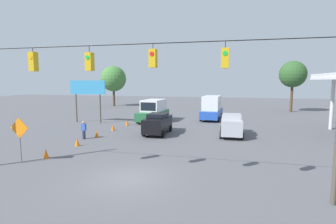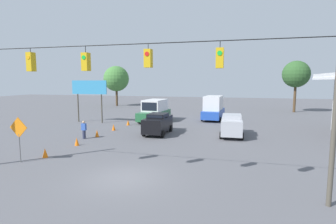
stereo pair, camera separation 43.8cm
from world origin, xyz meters
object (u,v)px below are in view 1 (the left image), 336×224
Objects in this scene: traffic_cone_second at (77,142)px; traffic_cone_farthest at (136,119)px; sedan_silver_oncoming_far at (231,125)px; box_truck_blue_oncoming_deep at (212,108)px; traffic_cone_nearest at (46,153)px; traffic_cone_fourth at (113,127)px; box_truck_green_withflow_far at (153,111)px; work_zone_sign at (20,132)px; pedestrian at (84,130)px; sedan_black_withflow_mid at (158,123)px; tree_horizon_left at (113,79)px; traffic_cone_fifth at (127,123)px; tree_horizon_right at (293,74)px; overhead_signal_span at (119,87)px; traffic_cone_third at (97,134)px; roadside_billboard at (88,91)px.

traffic_cone_second and traffic_cone_farthest have the same top height.
box_truck_blue_oncoming_deep is at bearing -75.58° from sedan_silver_oncoming_far.
traffic_cone_nearest and traffic_cone_fourth have the same top height.
box_truck_green_withflow_far reaches higher than traffic_cone_farthest.
work_zone_sign is 7.10m from pedestrian.
traffic_cone_farthest is at bearing -92.74° from work_zone_sign.
traffic_cone_nearest is 1.00× the size of traffic_cone_second.
sedan_black_withflow_mid is at bearing -118.03° from work_zone_sign.
box_truck_green_withflow_far is at bearing -97.57° from traffic_cone_nearest.
work_zone_sign is at bearing 42.54° from sedan_silver_oncoming_far.
tree_horizon_left reaches higher than sedan_silver_oncoming_far.
traffic_cone_fourth is at bearing 86.70° from traffic_cone_fifth.
overhead_signal_span is at bearing 67.16° from tree_horizon_right.
tree_horizon_left reaches higher than work_zone_sign.
sedan_silver_oncoming_far is 13.27m from traffic_cone_farthest.
box_truck_green_withflow_far is 22.73m from tree_horizon_left.
traffic_cone_fifth is (-0.08, -9.83, 0.00)m from traffic_cone_second.
traffic_cone_farthest is 10.79m from pedestrian.
pedestrian is at bearing 55.35° from box_truck_blue_oncoming_deep.
traffic_cone_fourth is 0.40× the size of pedestrian.
overhead_signal_span is at bearing 130.60° from pedestrian.
work_zone_sign is at bearing 87.26° from traffic_cone_farthest.
pedestrian is (0.72, 0.96, 0.47)m from traffic_cone_third.
traffic_cone_fifth is 0.23× the size of work_zone_sign.
pedestrian is (7.30, -8.51, -3.99)m from overhead_signal_span.
box_truck_green_withflow_far is at bearing 127.91° from tree_horizon_left.
work_zone_sign is (5.69, 10.68, 0.96)m from sedan_black_withflow_mid.
sedan_black_withflow_mid is 0.56× the size of tree_horizon_left.
traffic_cone_farthest is 0.23× the size of work_zone_sign.
tree_horizon_left reaches higher than traffic_cone_nearest.
overhead_signal_span is 12.36m from traffic_cone_third.
sedan_silver_oncoming_far is 33.89m from tree_horizon_left.
traffic_cone_fourth is at bearing -90.24° from traffic_cone_third.
tree_horizon_left is (11.61, -31.06, 5.16)m from traffic_cone_second.
tree_horizon_left is at bearing -72.83° from roadside_billboard.
box_truck_blue_oncoming_deep is 9.87× the size of traffic_cone_nearest.
box_truck_blue_oncoming_deep reaches higher than traffic_cone_second.
pedestrian is 0.19× the size of tree_horizon_right.
overhead_signal_span is 3.67× the size of roadside_billboard.
traffic_cone_third is at bearing 77.52° from box_truck_green_withflow_far.
traffic_cone_second is at bearing 90.95° from traffic_cone_fourth.
box_truck_green_withflow_far is 9.65× the size of traffic_cone_fourth.
work_zone_sign is (0.73, 7.95, 1.67)m from traffic_cone_third.
roadside_billboard reaches higher than pedestrian.
box_truck_blue_oncoming_deep is 25.50m from tree_horizon_left.
box_truck_green_withflow_far is 2.39m from traffic_cone_farthest.
overhead_signal_span is 8.41m from traffic_cone_nearest.
traffic_cone_second is 0.08× the size of tree_horizon_left.
overhead_signal_span is at bearing 168.30° from work_zone_sign.
traffic_cone_nearest is 16.47m from traffic_cone_farthest.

